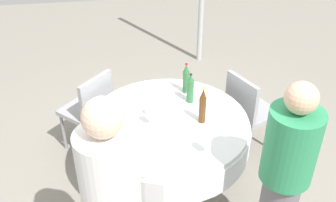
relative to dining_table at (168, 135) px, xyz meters
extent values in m
plane|color=gray|center=(0.00, 0.00, -0.59)|extent=(10.00, 10.00, 0.00)
cylinder|color=white|center=(0.00, 0.00, 0.13)|extent=(1.33, 1.33, 0.04)
cylinder|color=white|center=(0.00, 0.00, 0.00)|extent=(1.36, 1.36, 0.22)
cylinder|color=slate|center=(0.00, 0.00, -0.35)|extent=(0.14, 0.14, 0.48)
cylinder|color=slate|center=(0.00, 0.00, -0.58)|extent=(0.56, 0.56, 0.03)
cylinder|color=#2D6B38|center=(0.23, 0.25, 0.26)|extent=(0.06, 0.06, 0.21)
cone|color=#2D6B38|center=(0.23, 0.25, 0.39)|extent=(0.06, 0.06, 0.05)
cylinder|color=black|center=(0.23, 0.25, 0.42)|extent=(0.02, 0.02, 0.01)
cylinder|color=#593314|center=(0.27, -0.06, 0.26)|extent=(0.06, 0.06, 0.23)
cone|color=#593314|center=(0.27, -0.06, 0.42)|extent=(0.05, 0.05, 0.08)
cylinder|color=gold|center=(0.27, -0.06, 0.47)|extent=(0.02, 0.02, 0.01)
cylinder|color=#2D6B38|center=(0.22, 0.41, 0.25)|extent=(0.06, 0.06, 0.21)
cone|color=#2D6B38|center=(0.22, 0.41, 0.39)|extent=(0.05, 0.05, 0.07)
cylinder|color=red|center=(0.22, 0.41, 0.44)|extent=(0.02, 0.02, 0.01)
cylinder|color=white|center=(0.22, -0.43, 0.15)|extent=(0.06, 0.06, 0.00)
cylinder|color=white|center=(0.22, -0.43, 0.19)|extent=(0.01, 0.01, 0.07)
cylinder|color=white|center=(0.22, -0.43, 0.26)|extent=(0.07, 0.07, 0.08)
cylinder|color=white|center=(-0.15, -0.02, 0.15)|extent=(0.06, 0.06, 0.00)
cylinder|color=white|center=(-0.15, -0.02, 0.19)|extent=(0.01, 0.01, 0.07)
cylinder|color=white|center=(-0.15, -0.02, 0.25)|extent=(0.06, 0.06, 0.07)
cylinder|color=white|center=(-0.11, 0.07, 0.15)|extent=(0.06, 0.06, 0.00)
cylinder|color=white|center=(-0.11, 0.07, 0.19)|extent=(0.01, 0.01, 0.07)
cylinder|color=white|center=(-0.11, 0.07, 0.25)|extent=(0.07, 0.07, 0.07)
cylinder|color=gold|center=(-0.11, 0.07, 0.23)|extent=(0.06, 0.06, 0.03)
cylinder|color=white|center=(-0.02, -0.29, 0.16)|extent=(0.23, 0.23, 0.02)
cylinder|color=white|center=(0.43, 0.21, 0.16)|extent=(0.22, 0.22, 0.02)
cube|color=silver|center=(0.08, -0.05, 0.15)|extent=(0.06, 0.18, 0.00)
cube|color=white|center=(-0.27, -0.32, 0.16)|extent=(0.17, 0.17, 0.02)
cylinder|color=white|center=(-0.48, -0.99, 0.58)|extent=(0.34, 0.34, 0.52)
sphere|color=beige|center=(-0.48, -0.99, 0.95)|extent=(0.22, 0.22, 0.22)
cylinder|color=#2D8C59|center=(0.66, -0.82, 0.48)|extent=(0.34, 0.34, 0.52)
sphere|color=#D8AD8C|center=(0.66, -0.82, 0.84)|extent=(0.20, 0.20, 0.20)
cube|color=#99999E|center=(-0.72, 0.67, -0.14)|extent=(0.57, 0.57, 0.04)
cube|color=#99999E|center=(-0.58, 0.55, 0.07)|extent=(0.30, 0.32, 0.42)
cylinder|color=gray|center=(-0.72, 0.91, -0.38)|extent=(0.03, 0.03, 0.43)
cylinder|color=gray|center=(-0.96, 0.67, -0.38)|extent=(0.03, 0.03, 0.43)
cylinder|color=gray|center=(-0.48, 0.68, -0.38)|extent=(0.03, 0.03, 0.43)
cylinder|color=gray|center=(-0.71, 0.43, -0.38)|extent=(0.03, 0.03, 0.43)
cube|color=#99999E|center=(0.90, 0.41, -0.14)|extent=(0.53, 0.53, 0.04)
cube|color=#99999E|center=(0.73, 0.33, 0.07)|extent=(0.20, 0.38, 0.42)
cylinder|color=gray|center=(1.12, 0.32, -0.38)|extent=(0.03, 0.03, 0.43)
cylinder|color=gray|center=(0.98, 0.63, -0.38)|extent=(0.03, 0.03, 0.43)
cylinder|color=gray|center=(0.81, 0.18, -0.38)|extent=(0.03, 0.03, 0.43)
cylinder|color=gray|center=(0.67, 0.49, -0.38)|extent=(0.03, 0.03, 0.43)
camera|label=1|loc=(-0.40, -2.61, 2.12)|focal=42.97mm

